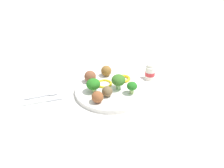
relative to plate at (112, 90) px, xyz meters
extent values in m
plane|color=silver|center=(0.00, 0.00, -0.01)|extent=(4.00, 4.00, 0.00)
cylinder|color=white|center=(0.00, 0.00, 0.00)|extent=(0.28, 0.28, 0.02)
cylinder|color=#9BBD68|center=(0.06, -0.05, 0.02)|extent=(0.01, 0.01, 0.02)
ellipsoid|color=#226B1D|center=(0.06, -0.05, 0.04)|extent=(0.04, 0.04, 0.03)
cylinder|color=#A5B971|center=(-0.07, 0.00, 0.01)|extent=(0.01, 0.01, 0.01)
ellipsoid|color=#26711E|center=(-0.07, 0.00, 0.04)|extent=(0.05, 0.05, 0.04)
cylinder|color=#8FC976|center=(0.02, -0.01, 0.02)|extent=(0.02, 0.02, 0.02)
ellipsoid|color=#376C24|center=(0.02, -0.01, 0.05)|extent=(0.05, 0.05, 0.04)
sphere|color=brown|center=(0.01, 0.10, 0.03)|extent=(0.04, 0.04, 0.04)
sphere|color=brown|center=(-0.07, -0.07, 0.03)|extent=(0.04, 0.04, 0.04)
sphere|color=brown|center=(-0.07, 0.08, 0.03)|extent=(0.05, 0.05, 0.05)
sphere|color=brown|center=(-0.03, -0.04, 0.03)|extent=(0.04, 0.04, 0.04)
torus|color=yellow|center=(0.06, 0.05, 0.01)|extent=(0.08, 0.08, 0.01)
torus|color=yellow|center=(-0.02, 0.04, 0.01)|extent=(0.08, 0.08, 0.01)
cube|color=white|center=(-0.26, 0.03, -0.01)|extent=(0.18, 0.13, 0.01)
cube|color=silver|center=(-0.27, 0.04, 0.00)|extent=(0.09, 0.02, 0.01)
cube|color=silver|center=(-0.21, 0.05, 0.00)|extent=(0.03, 0.02, 0.01)
cube|color=white|center=(-0.28, 0.01, 0.00)|extent=(0.09, 0.01, 0.01)
cube|color=silver|center=(-0.21, 0.01, 0.00)|extent=(0.06, 0.02, 0.01)
cylinder|color=white|center=(0.18, 0.05, 0.02)|extent=(0.04, 0.04, 0.06)
cylinder|color=red|center=(0.18, 0.05, 0.02)|extent=(0.04, 0.04, 0.02)
cylinder|color=silver|center=(0.18, 0.05, 0.05)|extent=(0.03, 0.03, 0.01)
camera|label=1|loc=(-0.23, -0.74, 0.49)|focal=38.60mm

